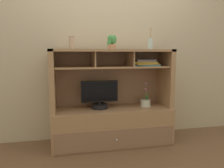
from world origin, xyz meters
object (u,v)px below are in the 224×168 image
(diffuser_bottle, at_px, (150,44))
(potted_succulent, at_px, (111,42))
(ceramic_vase, at_px, (72,43))
(tv_monitor, at_px, (100,97))
(magazine_stack_left, at_px, (145,63))
(media_console, at_px, (112,114))
(potted_orchid, at_px, (145,102))

(diffuser_bottle, bearing_deg, potted_succulent, 173.75)
(potted_succulent, bearing_deg, diffuser_bottle, -6.25)
(potted_succulent, relative_size, ceramic_vase, 1.16)
(tv_monitor, bearing_deg, ceramic_vase, -177.00)
(magazine_stack_left, xyz_separation_m, ceramic_vase, (-0.93, -0.01, 0.25))
(tv_monitor, distance_m, ceramic_vase, 0.75)
(ceramic_vase, bearing_deg, magazine_stack_left, 0.53)
(magazine_stack_left, distance_m, potted_succulent, 0.51)
(tv_monitor, relative_size, ceramic_vase, 3.07)
(media_console, relative_size, potted_succulent, 8.59)
(potted_orchid, distance_m, diffuser_bottle, 0.77)
(tv_monitor, height_order, potted_orchid, tv_monitor)
(tv_monitor, distance_m, diffuser_bottle, 0.93)
(media_console, distance_m, potted_succulent, 0.92)
(tv_monitor, distance_m, potted_succulent, 0.70)
(tv_monitor, bearing_deg, magazine_stack_left, -0.87)
(ceramic_vase, bearing_deg, potted_succulent, 4.43)
(magazine_stack_left, relative_size, potted_succulent, 2.09)
(media_console, xyz_separation_m, potted_orchid, (0.46, -0.00, 0.14))
(media_console, height_order, ceramic_vase, ceramic_vase)
(magazine_stack_left, distance_m, ceramic_vase, 0.96)
(potted_orchid, xyz_separation_m, ceramic_vase, (-0.95, -0.01, 0.78))
(media_console, relative_size, potted_orchid, 4.77)
(potted_orchid, xyz_separation_m, diffuser_bottle, (0.04, -0.03, 0.77))
(media_console, relative_size, tv_monitor, 3.24)
(diffuser_bottle, xyz_separation_m, potted_succulent, (-0.50, 0.05, 0.02))
(tv_monitor, distance_m, potted_orchid, 0.63)
(magazine_stack_left, bearing_deg, potted_succulent, 176.10)
(diffuser_bottle, bearing_deg, ceramic_vase, 179.06)
(media_console, height_order, magazine_stack_left, media_console)
(potted_succulent, distance_m, ceramic_vase, 0.49)
(media_console, distance_m, ceramic_vase, 1.04)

